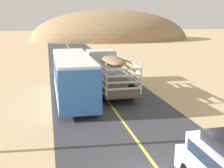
% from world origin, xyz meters
% --- Properties ---
extents(livestock_truck, '(2.53, 9.70, 3.02)m').
position_xyz_m(livestock_truck, '(0.76, 15.53, 1.79)').
color(livestock_truck, silver).
rests_on(livestock_truck, road_surface).
extents(bus, '(2.54, 10.00, 3.21)m').
position_xyz_m(bus, '(-2.38, 11.81, 1.75)').
color(bus, '#3872C6').
rests_on(bus, road_surface).
extents(car_far, '(1.80, 4.40, 1.46)m').
position_xyz_m(car_far, '(-2.33, 24.86, 0.69)').
color(car_far, silver).
rests_on(car_far, road_surface).
extents(distant_hill, '(41.39, 25.30, 15.57)m').
position_xyz_m(distant_hill, '(12.24, 67.17, 0.00)').
color(distant_hill, '#957553').
rests_on(distant_hill, ground).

